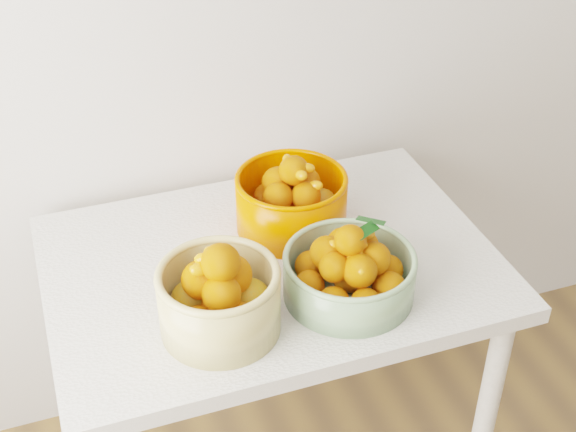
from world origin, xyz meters
The scene contains 4 objects.
table centered at (-0.41, 1.60, 0.65)m, with size 1.00×0.70×0.75m.
bowl_cream centered at (-0.57, 1.42, 0.83)m, with size 0.29×0.29×0.21m.
bowl_green centered at (-0.29, 1.43, 0.81)m, with size 0.35×0.35×0.18m.
bowl_orange centered at (-0.32, 1.70, 0.82)m, with size 0.29×0.29×0.19m.
Camera 1 is at (-0.84, 0.25, 1.87)m, focal length 50.00 mm.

